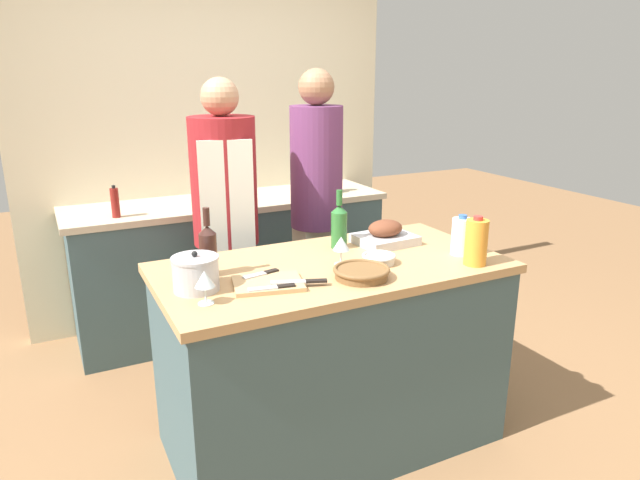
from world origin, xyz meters
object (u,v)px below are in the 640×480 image
knife_bread (262,274)px  condiment_bottle_tall (336,180)px  milk_jug (461,236)px  stock_pot (196,273)px  person_cook_guest (317,203)px  wine_glass_left (205,280)px  wicker_basket (361,272)px  wine_bottle_dark (208,249)px  roasting_pan (385,235)px  wine_bottle_green (339,225)px  wine_glass_right (341,244)px  mixing_bowl (379,258)px  person_cook_aproned (226,221)px  knife_chef (301,281)px  cutting_board (268,284)px  juice_jug (476,242)px  knife_paring (273,287)px  condiment_bottle_short (327,181)px  condiment_bottle_extra (115,203)px

knife_bread → condiment_bottle_tall: (1.12, 1.43, 0.06)m
condiment_bottle_tall → milk_jug: bearing=-96.0°
stock_pot → person_cook_guest: (0.96, 0.87, 0.01)m
knife_bread → wine_glass_left: bearing=-150.9°
wicker_basket → wine_glass_left: wine_glass_left is taller
wine_bottle_dark → person_cook_guest: person_cook_guest is taller
wicker_basket → person_cook_guest: 1.09m
roasting_pan → wicker_basket: 0.52m
stock_pot → wine_bottle_dark: (0.09, 0.14, 0.05)m
person_cook_guest → wine_bottle_green: bearing=-110.9°
wine_glass_right → condiment_bottle_tall: condiment_bottle_tall is taller
roasting_pan → milk_jug: bearing=-53.4°
mixing_bowl → milk_jug: milk_jug is taller
condiment_bottle_tall → person_cook_aproned: 1.17m
knife_chef → person_cook_guest: 1.17m
wicker_basket → cutting_board: (-0.38, 0.10, -0.02)m
person_cook_aproned → juice_jug: bearing=-40.9°
wine_glass_right → knife_bread: (-0.38, -0.00, -0.07)m
condiment_bottle_tall → wine_glass_left: bearing=-131.5°
wicker_basket → wine_glass_left: size_ratio=1.84×
wine_glass_left → condiment_bottle_tall: size_ratio=0.74×
knife_bread → wicker_basket: bearing=-26.5°
wine_glass_left → condiment_bottle_tall: condiment_bottle_tall is taller
person_cook_aproned → knife_chef: bearing=-77.4°
mixing_bowl → knife_bread: mixing_bowl is taller
knife_paring → condiment_bottle_short: (1.04, 1.56, 0.06)m
wine_bottle_green → wine_bottle_dark: (-0.68, -0.10, 0.00)m
wine_glass_right → roasting_pan: bearing=27.4°
juice_jug → wine_bottle_green: size_ratio=0.77×
mixing_bowl → person_cook_aproned: (-0.43, 0.89, 0.01)m
juice_jug → person_cook_guest: 1.15m
juice_jug → stock_pot: bearing=167.9°
knife_paring → condiment_bottle_short: 1.88m
wine_glass_left → cutting_board: bearing=14.2°
condiment_bottle_tall → person_cook_aproned: person_cook_aproned is taller
cutting_board → wine_bottle_green: wine_bottle_green is taller
cutting_board → knife_chef: 0.14m
knife_chef → milk_jug: bearing=2.7°
wicker_basket → wine_bottle_dark: 0.65m
cutting_board → wine_glass_left: wine_glass_left is taller
person_cook_aproned → milk_jug: bearing=-35.5°
knife_chef → person_cook_aproned: (0.00, 0.99, 0.02)m
wine_bottle_green → knife_chef: wine_bottle_green is taller
milk_jug → wine_bottle_green: wine_bottle_green is taller
knife_bread → person_cook_guest: bearing=51.7°
condiment_bottle_short → person_cook_aproned: size_ratio=0.11×
condiment_bottle_extra → knife_chef: bearing=-71.6°
condiment_bottle_short → person_cook_guest: (-0.34, -0.53, -0.01)m
wicker_basket → condiment_bottle_extra: bearing=116.5°
mixing_bowl → person_cook_aproned: 0.99m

